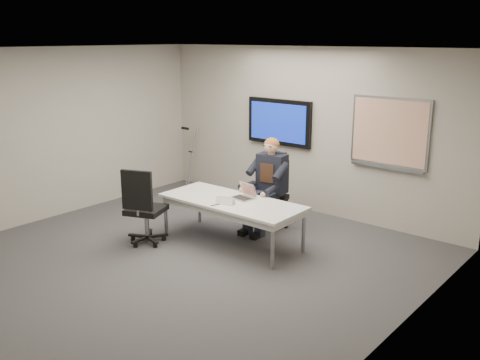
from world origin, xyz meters
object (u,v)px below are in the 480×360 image
Objects in this scene: office_chair_far at (273,206)px; laptop at (244,194)px; office_chair_near at (145,220)px; conference_table at (232,205)px; seated_person at (264,195)px.

laptop is (0.05, -0.79, 0.39)m from office_chair_far.
laptop is at bearing -157.23° from office_chair_near.
conference_table is 1.87× the size of office_chair_near.
office_chair_near is 1.50m from laptop.
seated_person is (0.02, -0.26, 0.26)m from office_chair_far.
conference_table is 1.29m from office_chair_near.
seated_person is (0.04, 0.73, 0.00)m from conference_table.
seated_person reaches higher than office_chair_far.
office_chair_near is (-0.98, -1.82, 0.03)m from office_chair_far.
office_chair_far is 0.72× the size of seated_person.
office_chair_near is (-0.96, -0.83, -0.23)m from conference_table.
laptop is at bearing -93.65° from seated_person.
laptop reaches higher than conference_table.
office_chair_far is 3.12× the size of laptop.
seated_person is (1.00, 1.56, 0.23)m from office_chair_near.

